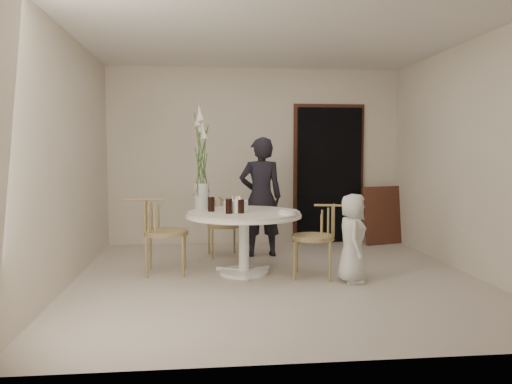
{
  "coord_description": "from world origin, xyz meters",
  "views": [
    {
      "loc": [
        -0.82,
        -5.45,
        1.42
      ],
      "look_at": [
        -0.2,
        0.3,
        0.95
      ],
      "focal_mm": 35.0,
      "sensor_mm": 36.0,
      "label": 1
    }
  ],
  "objects": [
    {
      "name": "room_shell",
      "position": [
        0.0,
        0.0,
        1.62
      ],
      "size": [
        4.5,
        4.5,
        4.5
      ],
      "color": "silver",
      "rests_on": "ground"
    },
    {
      "name": "table",
      "position": [
        -0.35,
        0.25,
        0.62
      ],
      "size": [
        1.33,
        1.33,
        0.73
      ],
      "color": "white",
      "rests_on": "ground"
    },
    {
      "name": "cola_tumbler_a",
      "position": [
        -0.53,
        0.1,
        0.81
      ],
      "size": [
        0.09,
        0.09,
        0.17
      ],
      "primitive_type": "cylinder",
      "rotation": [
        0.0,
        0.0,
        -0.14
      ],
      "color": "black",
      "rests_on": "table"
    },
    {
      "name": "chair_far",
      "position": [
        -0.55,
        1.38,
        0.51
      ],
      "size": [
        0.47,
        0.5,
        0.79
      ],
      "rotation": [
        0.0,
        0.0,
        0.12
      ],
      "color": "tan",
      "rests_on": "ground"
    },
    {
      "name": "girl",
      "position": [
        -0.04,
        1.24,
        0.81
      ],
      "size": [
        0.61,
        0.41,
        1.61
      ],
      "primitive_type": "imported",
      "rotation": [
        0.0,
        0.0,
        3.19
      ],
      "color": "black",
      "rests_on": "ground"
    },
    {
      "name": "ground",
      "position": [
        0.0,
        0.0,
        0.0
      ],
      "size": [
        4.5,
        4.5,
        0.0
      ],
      "primitive_type": "plane",
      "color": "beige",
      "rests_on": "ground"
    },
    {
      "name": "boy",
      "position": [
        0.79,
        -0.24,
        0.48
      ],
      "size": [
        0.39,
        0.52,
        0.97
      ],
      "primitive_type": "imported",
      "rotation": [
        0.0,
        0.0,
        1.37
      ],
      "color": "silver",
      "rests_on": "ground"
    },
    {
      "name": "chair_right",
      "position": [
        0.53,
        0.0,
        0.54
      ],
      "size": [
        0.57,
        0.54,
        0.84
      ],
      "rotation": [
        0.0,
        0.0,
        -1.82
      ],
      "color": "tan",
      "rests_on": "ground"
    },
    {
      "name": "cola_tumbler_b",
      "position": [
        -0.39,
        0.11,
        0.81
      ],
      "size": [
        0.09,
        0.09,
        0.16
      ],
      "primitive_type": "cylinder",
      "rotation": [
        0.0,
        0.0,
        -0.35
      ],
      "color": "black",
      "rests_on": "table"
    },
    {
      "name": "flower_vase",
      "position": [
        -0.83,
        0.51,
        1.25
      ],
      "size": [
        0.17,
        0.17,
        1.25
      ],
      "rotation": [
        0.0,
        0.0,
        0.13
      ],
      "color": "silver",
      "rests_on": "table"
    },
    {
      "name": "door_trim",
      "position": [
        1.15,
        2.23,
        1.11
      ],
      "size": [
        1.12,
        0.03,
        2.22
      ],
      "primitive_type": "cube",
      "color": "#57341E",
      "rests_on": "ground"
    },
    {
      "name": "cola_tumbler_c",
      "position": [
        -0.72,
        0.32,
        0.81
      ],
      "size": [
        0.1,
        0.1,
        0.17
      ],
      "primitive_type": "cylinder",
      "rotation": [
        0.0,
        0.0,
        0.41
      ],
      "color": "black",
      "rests_on": "table"
    },
    {
      "name": "cola_tumbler_d",
      "position": [
        -0.51,
        0.29,
        0.81
      ],
      "size": [
        0.08,
        0.08,
        0.16
      ],
      "primitive_type": "cylinder",
      "rotation": [
        0.0,
        0.0,
        -0.14
      ],
      "color": "black",
      "rests_on": "table"
    },
    {
      "name": "plate_stack",
      "position": [
        0.11,
        -0.05,
        0.76
      ],
      "size": [
        0.27,
        0.27,
        0.05
      ],
      "primitive_type": "cylinder",
      "rotation": [
        0.0,
        0.0,
        0.36
      ],
      "color": "white",
      "rests_on": "table"
    },
    {
      "name": "doorway",
      "position": [
        1.15,
        2.19,
        1.05
      ],
      "size": [
        1.0,
        0.1,
        2.1
      ],
      "primitive_type": "cube",
      "color": "black",
      "rests_on": "ground"
    },
    {
      "name": "birthday_cake",
      "position": [
        -0.44,
        0.25,
        0.8
      ],
      "size": [
        0.27,
        0.27,
        0.18
      ],
      "rotation": [
        0.0,
        0.0,
        -0.16
      ],
      "color": "white",
      "rests_on": "table"
    },
    {
      "name": "picture_frame",
      "position": [
        1.95,
        1.95,
        0.44
      ],
      "size": [
        0.7,
        0.36,
        0.88
      ],
      "primitive_type": "cube",
      "rotation": [
        -0.17,
        0.0,
        0.26
      ],
      "color": "#57341E",
      "rests_on": "ground"
    },
    {
      "name": "chair_left",
      "position": [
        -1.38,
        0.38,
        0.58
      ],
      "size": [
        0.54,
        0.51,
        0.89
      ],
      "rotation": [
        0.0,
        0.0,
        1.56
      ],
      "color": "tan",
      "rests_on": "ground"
    }
  ]
}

